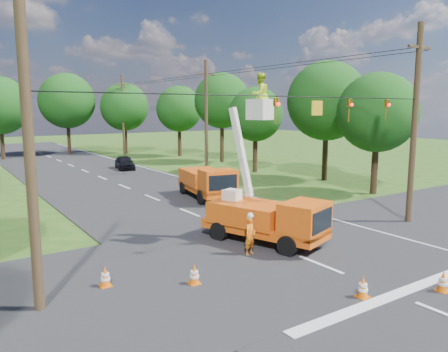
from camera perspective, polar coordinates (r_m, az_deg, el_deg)
ground at (r=33.62m, az=-12.91°, el=-1.42°), size 140.00×140.00×0.00m
road_main at (r=33.62m, az=-12.91°, el=-1.42°), size 12.00×100.00×0.06m
road_cross at (r=18.42m, az=7.94°, el=-9.73°), size 56.00×10.00×0.07m
stop_bar at (r=15.21m, az=21.50°, el=-14.36°), size 9.00×0.45×0.02m
edge_line at (r=35.96m, az=-4.55°, el=-0.57°), size 0.12×90.00×0.02m
bucket_truck at (r=19.03m, az=5.59°, el=-4.04°), size 3.66×5.83×7.32m
second_truck at (r=28.43m, az=-2.17°, el=-0.77°), size 3.13×5.99×2.14m
ground_worker at (r=17.65m, az=3.43°, el=-7.78°), size 0.67×0.53×1.59m
distant_car at (r=43.45m, az=-12.84°, el=1.73°), size 2.32×4.10×1.32m
traffic_cone_0 at (r=14.57m, az=17.68°, el=-13.68°), size 0.38×0.38×0.71m
traffic_cone_1 at (r=15.96m, az=26.69°, el=-12.22°), size 0.38×0.38×0.71m
traffic_cone_2 at (r=24.40m, az=1.47°, el=-4.16°), size 0.38×0.38×0.71m
traffic_cone_3 at (r=14.93m, az=-3.89°, el=-12.70°), size 0.38×0.38×0.71m
traffic_cone_4 at (r=15.22m, az=-15.24°, el=-12.59°), size 0.38×0.38×0.71m
traffic_cone_6 at (r=31.73m, az=-1.17°, el=-1.14°), size 0.38×0.38×0.71m
pole_right_near at (r=24.03m, az=23.63°, el=6.34°), size 1.80×0.30×10.00m
pole_right_mid at (r=38.68m, az=-2.33°, el=7.71°), size 1.80×0.30×10.00m
pole_right_far at (r=56.71m, az=-13.05°, el=7.83°), size 1.80×0.30×10.00m
pole_left at (r=13.23m, az=-24.05°, el=2.28°), size 0.30×0.30×9.00m
signal_span at (r=19.04m, az=13.40°, el=8.71°), size 18.00×0.29×1.07m
tree_right_a at (r=31.55m, az=19.41°, el=7.81°), size 5.40×5.40×8.28m
tree_right_b at (r=36.57m, az=13.29°, el=9.50°), size 6.40×6.40×9.65m
tree_right_c at (r=40.54m, az=4.15°, el=8.03°), size 5.00×5.00×7.83m
tree_right_d at (r=47.97m, az=-0.26°, el=9.80°), size 6.00×6.00×9.70m
tree_right_e at (r=54.34m, az=-5.88°, el=8.72°), size 5.60×5.60×8.63m
tree_far_b at (r=59.82m, az=-19.84°, el=9.21°), size 7.00×7.00×10.32m
tree_far_c at (r=58.93m, az=-12.87°, el=8.79°), size 6.20×6.20×9.18m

